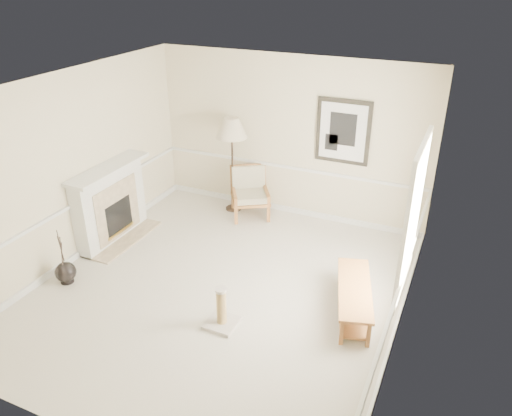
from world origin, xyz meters
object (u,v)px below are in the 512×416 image
Objects in this scene: armchair at (249,190)px; scratching_post at (222,314)px; bench at (354,296)px; floor_lamp at (232,130)px; floor_vase at (66,273)px.

scratching_post is at bearing -103.67° from armchair.
armchair is 0.65× the size of bench.
scratching_post reaches higher than bench.
armchair is 1.14m from floor_lamp.
floor_vase reaches higher than armchair.
bench is (2.51, -2.10, -0.21)m from armchair.
scratching_post is (2.54, 0.08, 0.02)m from floor_vase.
floor_lamp is at bearing 145.03° from armchair.
armchair is 3.28m from bench.
armchair is 1.68× the size of scratching_post.
armchair reaches higher than scratching_post.
floor_vase is at bearing -178.12° from scratching_post.
scratching_post is (1.37, -3.07, -1.38)m from floor_lamp.
floor_lamp is 3.64m from scratching_post.
floor_lamp reaches higher than armchair.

